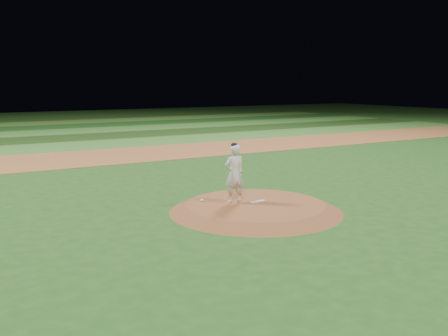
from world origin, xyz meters
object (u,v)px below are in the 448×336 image
object	(u,v)px
pitchers_mound	(256,207)
pitcher_on_mound	(234,173)
rosin_bag	(202,200)
pitching_rubber	(258,201)

from	to	relation	value
pitchers_mound	pitcher_on_mound	bearing A→B (deg)	134.76
rosin_bag	pitcher_on_mound	bearing A→B (deg)	-37.60
pitchers_mound	rosin_bag	distance (m)	1.76
pitcher_on_mound	rosin_bag	bearing A→B (deg)	142.40
pitchers_mound	pitcher_on_mound	world-z (taller)	pitcher_on_mound
pitchers_mound	pitcher_on_mound	size ratio (longest dim) A/B	2.85
pitchers_mound	rosin_bag	xyz separation A→B (m)	(-1.33, 1.14, 0.16)
pitchers_mound	pitcher_on_mound	distance (m)	1.28
pitching_rubber	rosin_bag	distance (m)	1.80
pitching_rubber	pitcher_on_mound	bearing A→B (deg)	147.38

